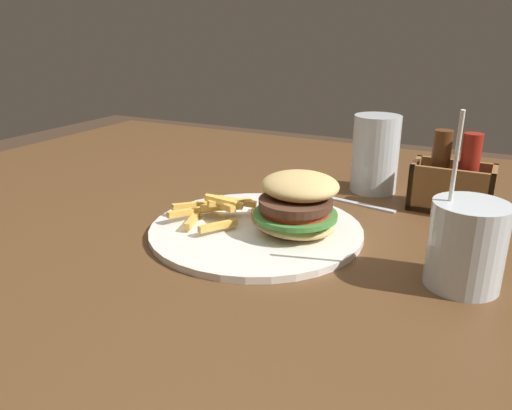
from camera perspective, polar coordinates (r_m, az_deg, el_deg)
name	(u,v)px	position (r m, az deg, el deg)	size (l,w,h in m)	color
dining_table	(252,271)	(0.90, -0.50, -7.50)	(1.46, 1.10, 0.76)	brown
meal_plate_near	(273,218)	(0.73, 1.94, -1.46)	(0.32, 0.32, 0.10)	white
beer_glass	(375,156)	(0.94, 13.45, 5.46)	(0.08, 0.08, 0.14)	silver
juice_glass	(466,248)	(0.63, 22.85, -4.54)	(0.09, 0.09, 0.21)	silver
spoon	(323,193)	(0.91, 7.66, 1.34)	(0.17, 0.05, 0.02)	silver
condiment_caddy	(452,184)	(0.89, 21.48, 2.29)	(0.13, 0.08, 0.13)	brown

